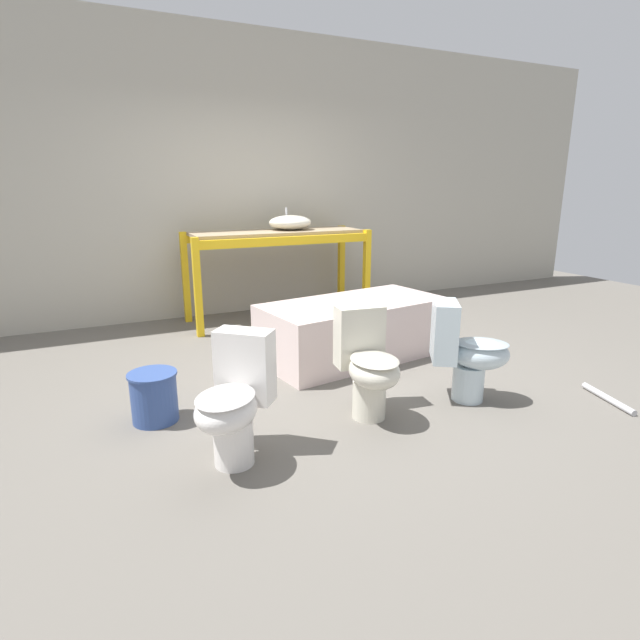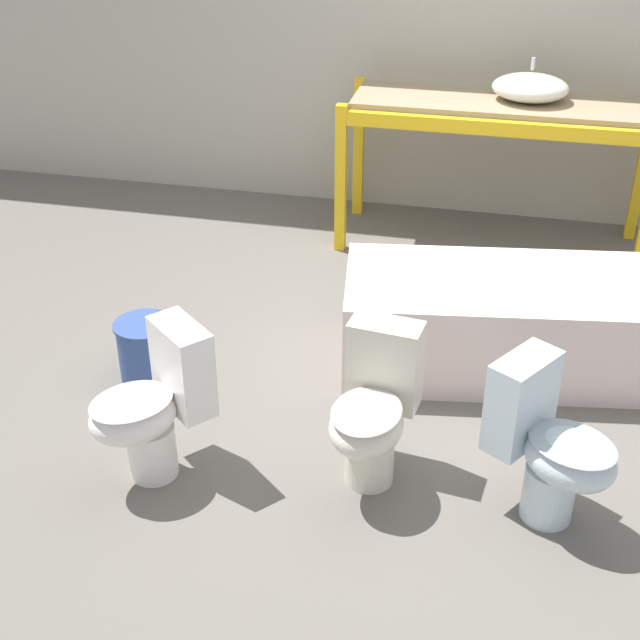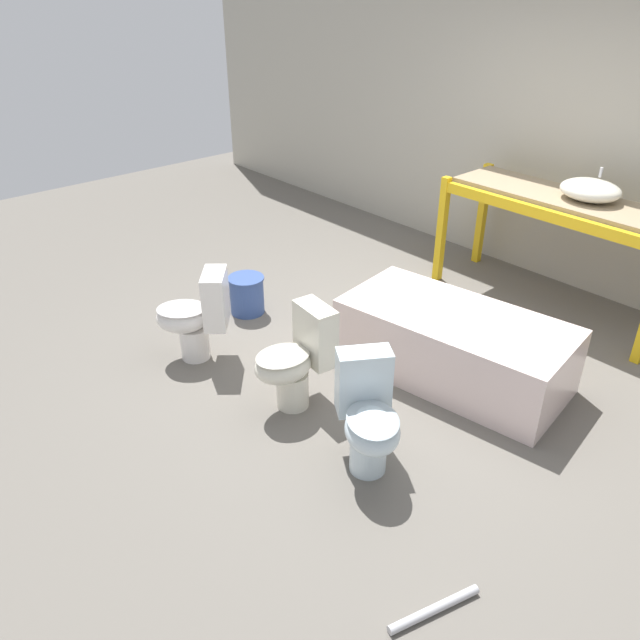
# 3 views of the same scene
# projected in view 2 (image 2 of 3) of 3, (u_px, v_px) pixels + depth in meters

# --- Properties ---
(ground_plane) EXTENTS (12.00, 12.00, 0.00)m
(ground_plane) POSITION_uv_depth(u_px,v_px,m) (415.00, 366.00, 4.90)
(ground_plane) COLOR #666059
(shelving_rack) EXTENTS (2.03, 0.71, 1.01)m
(shelving_rack) POSITION_uv_depth(u_px,v_px,m) (498.00, 124.00, 5.82)
(shelving_rack) COLOR yellow
(shelving_rack) RESTS_ON ground_plane
(sink_basin) EXTENTS (0.49, 0.43, 0.24)m
(sink_basin) POSITION_uv_depth(u_px,v_px,m) (530.00, 88.00, 5.70)
(sink_basin) COLOR silver
(sink_basin) RESTS_ON shelving_rack
(bathtub_main) EXTENTS (1.74, 1.02, 0.52)m
(bathtub_main) POSITION_uv_depth(u_px,v_px,m) (498.00, 316.00, 4.79)
(bathtub_main) COLOR silver
(bathtub_main) RESTS_ON ground_plane
(toilet_near) EXTENTS (0.39, 0.58, 0.72)m
(toilet_near) POSITION_uv_depth(u_px,v_px,m) (373.00, 410.00, 3.93)
(toilet_near) COLOR silver
(toilet_near) RESTS_ON ground_plane
(toilet_far) EXTENTS (0.60, 0.62, 0.72)m
(toilet_far) POSITION_uv_depth(u_px,v_px,m) (153.00, 406.00, 3.96)
(toilet_far) COLOR white
(toilet_far) RESTS_ON ground_plane
(toilet_extra) EXTENTS (0.63, 0.56, 0.72)m
(toilet_extra) POSITION_uv_depth(u_px,v_px,m) (550.00, 445.00, 3.72)
(toilet_extra) COLOR silver
(toilet_extra) RESTS_ON ground_plane
(bucket_white) EXTENTS (0.32, 0.32, 0.34)m
(bucket_white) POSITION_uv_depth(u_px,v_px,m) (146.00, 349.00, 4.72)
(bucket_white) COLOR #334C8C
(bucket_white) RESTS_ON ground_plane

